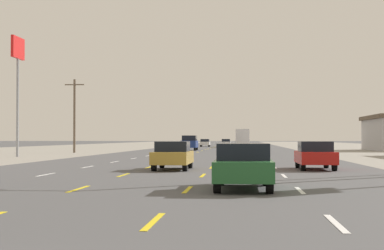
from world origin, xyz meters
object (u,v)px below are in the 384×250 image
(box_truck_inner_right_far, at_px, (243,137))
(sedan_inner_left_farther, at_px, (205,143))
(sedan_center_turn_near, at_px, (173,155))
(streetlight_right_row_0, at_px, (384,60))
(sedan_far_right_mid, at_px, (315,155))
(sedan_center_turn_farthest, at_px, (226,143))
(pole_sign_left_row_1, at_px, (18,63))
(sedan_inner_right_nearest, at_px, (243,165))
(suv_inner_left_midfar, at_px, (190,143))

(box_truck_inner_right_far, distance_m, sedan_inner_left_farther, 10.22)
(sedan_center_turn_near, height_order, streetlight_right_row_0, streetlight_right_row_0)
(sedan_far_right_mid, distance_m, sedan_center_turn_farthest, 91.86)
(pole_sign_left_row_1, bearing_deg, sedan_center_turn_farthest, 77.16)
(sedan_center_turn_near, relative_size, sedan_far_right_mid, 1.00)
(sedan_inner_right_nearest, height_order, streetlight_right_row_0, streetlight_right_row_0)
(sedan_inner_right_nearest, relative_size, streetlight_right_row_0, 0.50)
(box_truck_inner_right_far, relative_size, streetlight_right_row_0, 0.80)
(suv_inner_left_midfar, xyz_separation_m, box_truck_inner_right_far, (7.01, 29.55, 0.81))
(sedan_far_right_mid, xyz_separation_m, pole_sign_left_row_1, (-23.38, 20.13, 7.48))
(suv_inner_left_midfar, relative_size, pole_sign_left_row_1, 0.47)
(sedan_center_turn_near, distance_m, suv_inner_left_midfar, 50.74)
(sedan_far_right_mid, bearing_deg, box_truck_inner_right_far, 92.74)
(box_truck_inner_right_far, xyz_separation_m, sedan_inner_left_farther, (-7.18, 7.20, -1.08))
(sedan_far_right_mid, distance_m, streetlight_right_row_0, 6.69)
(sedan_center_turn_near, bearing_deg, sedan_far_right_mid, 6.48)
(sedan_center_turn_near, height_order, sedan_center_turn_farthest, same)
(pole_sign_left_row_1, bearing_deg, sedan_inner_left_farther, 79.42)
(box_truck_inner_right_far, relative_size, pole_sign_left_row_1, 0.69)
(sedan_center_turn_farthest, bearing_deg, streetlight_right_row_0, -84.24)
(sedan_inner_right_nearest, distance_m, sedan_inner_left_farther, 99.69)
(sedan_inner_right_nearest, distance_m, box_truck_inner_right_far, 92.24)
(sedan_inner_right_nearest, bearing_deg, streetlight_right_row_0, 53.65)
(sedan_inner_right_nearest, bearing_deg, sedan_far_right_mid, 73.85)
(sedan_center_turn_farthest, bearing_deg, pole_sign_left_row_1, -102.84)
(sedan_center_turn_near, xyz_separation_m, box_truck_inner_right_far, (3.56, 80.16, 1.08))
(sedan_inner_right_nearest, height_order, box_truck_inner_right_far, box_truck_inner_right_far)
(sedan_center_turn_near, distance_m, box_truck_inner_right_far, 80.25)
(sedan_center_turn_near, xyz_separation_m, sedan_center_turn_farthest, (0.27, 92.42, 0.00))
(sedan_inner_right_nearest, relative_size, pole_sign_left_row_1, 0.43)
(pole_sign_left_row_1, bearing_deg, sedan_far_right_mid, -40.74)
(sedan_inner_right_nearest, height_order, sedan_center_turn_near, same)
(sedan_far_right_mid, height_order, box_truck_inner_right_far, box_truck_inner_right_far)
(sedan_inner_right_nearest, relative_size, suv_inner_left_midfar, 0.92)
(suv_inner_left_midfar, xyz_separation_m, streetlight_right_row_0, (13.40, -54.09, 4.14))
(sedan_inner_right_nearest, bearing_deg, sedan_center_turn_farthest, 91.84)
(sedan_far_right_mid, relative_size, streetlight_right_row_0, 0.50)
(sedan_inner_left_farther, bearing_deg, pole_sign_left_row_1, -100.58)
(sedan_center_turn_near, distance_m, sedan_center_turn_farthest, 92.42)
(sedan_far_right_mid, xyz_separation_m, box_truck_inner_right_far, (-3.80, 79.33, 1.08))
(suv_inner_left_midfar, distance_m, sedan_center_turn_farthest, 41.97)
(box_truck_inner_right_far, bearing_deg, streetlight_right_row_0, -85.63)
(suv_inner_left_midfar, relative_size, box_truck_inner_right_far, 0.68)
(sedan_center_turn_farthest, height_order, pole_sign_left_row_1, pole_sign_left_row_1)
(suv_inner_left_midfar, height_order, streetlight_right_row_0, streetlight_right_row_0)
(sedan_inner_right_nearest, bearing_deg, sedan_center_turn_near, 106.68)
(sedan_center_turn_farthest, xyz_separation_m, streetlight_right_row_0, (9.67, -95.90, 4.41))
(sedan_far_right_mid, bearing_deg, sedan_center_turn_near, -173.52)
(pole_sign_left_row_1, height_order, streetlight_right_row_0, pole_sign_left_row_1)
(sedan_center_turn_near, bearing_deg, streetlight_right_row_0, -19.25)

